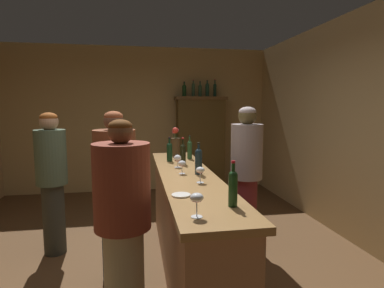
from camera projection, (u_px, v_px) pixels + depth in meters
name	position (u px, v px, depth m)	size (l,w,h in m)	color
floor	(145.00, 278.00, 3.08)	(8.63, 8.63, 0.00)	brown
wall_back	(139.00, 120.00, 6.22)	(5.15, 0.12, 2.80)	tan
bar_counter	(187.00, 223.00, 3.15)	(0.53, 2.88, 1.00)	#A4724F
display_cabinet	(200.00, 143.00, 6.17)	(0.98, 0.43, 1.84)	#53401B
wine_bottle_merlot	(183.00, 153.00, 3.60)	(0.07, 0.07, 0.31)	black
wine_bottle_riesling	(190.00, 149.00, 3.97)	(0.06, 0.06, 0.30)	#285029
wine_bottle_syrah	(233.00, 186.00, 2.08)	(0.06, 0.06, 0.31)	#1A3D1A
wine_bottle_rose	(170.00, 151.00, 3.79)	(0.07, 0.07, 0.29)	#14321A
wine_bottle_pinot	(199.00, 160.00, 3.07)	(0.07, 0.07, 0.31)	#1A2E36
wine_glass_front	(178.00, 159.00, 3.41)	(0.08, 0.08, 0.14)	white
wine_glass_mid	(197.00, 199.00, 1.87)	(0.08, 0.08, 0.15)	white
wine_glass_rear	(200.00, 171.00, 2.72)	(0.08, 0.08, 0.14)	white
wine_glass_spare	(182.00, 164.00, 3.09)	(0.08, 0.08, 0.13)	white
flower_arrangement	(175.00, 144.00, 4.23)	(0.13, 0.14, 0.38)	#47331D
cheese_plate	(181.00, 195.00, 2.33)	(0.14, 0.14, 0.01)	white
display_bottle_left	(184.00, 90.00, 5.99)	(0.08, 0.08, 0.28)	#173B1A
display_bottle_midleft	(193.00, 89.00, 6.02)	(0.06, 0.06, 0.32)	#2E4C32
display_bottle_center	(200.00, 90.00, 6.05)	(0.07, 0.07, 0.29)	#2E4B2F
display_bottle_midright	(207.00, 89.00, 6.07)	(0.07, 0.07, 0.31)	#224630
display_bottle_right	(215.00, 89.00, 6.09)	(0.06, 0.06, 0.33)	#143325
patron_near_entrance	(52.00, 177.00, 3.50)	(0.33, 0.33, 1.59)	#32342B
patron_tall	(116.00, 190.00, 2.97)	(0.39, 0.39, 1.62)	#1E344C
patron_in_navy	(123.00, 222.00, 2.22)	(0.40, 0.40, 1.57)	#B0AB8B
bartender	(246.00, 172.00, 3.64)	(0.36, 0.36, 1.66)	maroon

